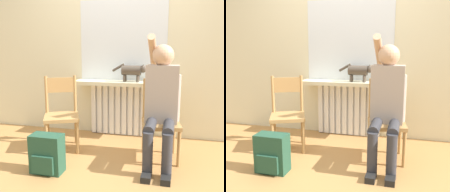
# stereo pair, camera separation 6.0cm
# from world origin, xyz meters

# --- Properties ---
(ground_plane) EXTENTS (12.00, 12.00, 0.00)m
(ground_plane) POSITION_xyz_m (0.00, 0.00, 0.00)
(ground_plane) COLOR #B27F47
(wall_with_window) EXTENTS (7.00, 0.06, 2.70)m
(wall_with_window) POSITION_xyz_m (0.00, 1.23, 1.35)
(wall_with_window) COLOR beige
(wall_with_window) RESTS_ON ground_plane
(radiator) EXTENTS (0.88, 0.08, 0.72)m
(radiator) POSITION_xyz_m (0.00, 1.15, 0.36)
(radiator) COLOR white
(radiator) RESTS_ON ground_plane
(windowsill) EXTENTS (1.23, 0.30, 0.05)m
(windowsill) POSITION_xyz_m (0.00, 1.05, 0.75)
(windowsill) COLOR beige
(windowsill) RESTS_ON radiator
(window_glass) EXTENTS (1.18, 0.01, 1.06)m
(window_glass) POSITION_xyz_m (0.00, 1.20, 1.30)
(window_glass) COLOR white
(window_glass) RESTS_ON windowsill
(chair_left) EXTENTS (0.53, 0.53, 0.88)m
(chair_left) POSITION_xyz_m (-0.60, 0.49, 0.44)
(chair_left) COLOR #B2844C
(chair_left) RESTS_ON ground_plane
(chair_right) EXTENTS (0.46, 0.46, 0.88)m
(chair_right) POSITION_xyz_m (0.57, 0.49, 0.44)
(chair_right) COLOR #B2844C
(chair_right) RESTS_ON ground_plane
(person) EXTENTS (0.36, 0.99, 1.36)m
(person) POSITION_xyz_m (0.58, 0.38, 0.69)
(person) COLOR #333338
(person) RESTS_ON ground_plane
(cat) EXTENTS (0.46, 0.13, 0.24)m
(cat) POSITION_xyz_m (0.17, 1.04, 0.92)
(cat) COLOR #4C4238
(cat) RESTS_ON windowsill
(backpack) EXTENTS (0.31, 0.21, 0.39)m
(backpack) POSITION_xyz_m (-0.48, -0.13, 0.19)
(backpack) COLOR #234C38
(backpack) RESTS_ON ground_plane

